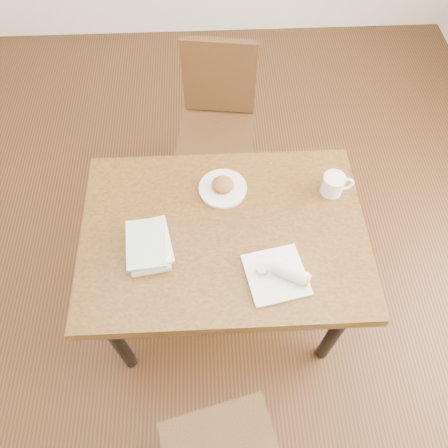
{
  "coord_description": "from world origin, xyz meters",
  "views": [
    {
      "loc": [
        -0.04,
        -0.95,
        2.3
      ],
      "look_at": [
        0.0,
        0.0,
        0.8
      ],
      "focal_mm": 35.0,
      "sensor_mm": 36.0,
      "label": 1
    }
  ],
  "objects_px": {
    "plate_burrito": "(280,274)",
    "table": "(224,240)",
    "plate_scone": "(223,187)",
    "coffee_mug": "(334,184)",
    "book_stack": "(149,245)",
    "chair_far": "(218,116)"
  },
  "relations": [
    {
      "from": "plate_burrito",
      "to": "coffee_mug",
      "type": "bearing_deg",
      "value": 55.63
    },
    {
      "from": "chair_far",
      "to": "table",
      "type": "bearing_deg",
      "value": -90.35
    },
    {
      "from": "book_stack",
      "to": "table",
      "type": "bearing_deg",
      "value": 13.46
    },
    {
      "from": "coffee_mug",
      "to": "plate_burrito",
      "type": "relative_size",
      "value": 0.53
    },
    {
      "from": "chair_far",
      "to": "coffee_mug",
      "type": "relative_size",
      "value": 6.76
    },
    {
      "from": "plate_scone",
      "to": "plate_burrito",
      "type": "bearing_deg",
      "value": -64.8
    },
    {
      "from": "plate_scone",
      "to": "table",
      "type": "bearing_deg",
      "value": -91.32
    },
    {
      "from": "chair_far",
      "to": "plate_scone",
      "type": "bearing_deg",
      "value": -90.05
    },
    {
      "from": "coffee_mug",
      "to": "book_stack",
      "type": "relative_size",
      "value": 0.55
    },
    {
      "from": "plate_scone",
      "to": "coffee_mug",
      "type": "xyz_separation_m",
      "value": [
        0.48,
        -0.03,
        0.03
      ]
    },
    {
      "from": "chair_far",
      "to": "book_stack",
      "type": "bearing_deg",
      "value": -108.0
    },
    {
      "from": "coffee_mug",
      "to": "book_stack",
      "type": "distance_m",
      "value": 0.83
    },
    {
      "from": "plate_burrito",
      "to": "book_stack",
      "type": "relative_size",
      "value": 1.03
    },
    {
      "from": "table",
      "to": "plate_scone",
      "type": "height_order",
      "value": "plate_scone"
    },
    {
      "from": "coffee_mug",
      "to": "table",
      "type": "bearing_deg",
      "value": -159.42
    },
    {
      "from": "table",
      "to": "plate_scone",
      "type": "distance_m",
      "value": 0.23
    },
    {
      "from": "plate_burrito",
      "to": "table",
      "type": "bearing_deg",
      "value": 133.06
    },
    {
      "from": "chair_far",
      "to": "plate_burrito",
      "type": "height_order",
      "value": "chair_far"
    },
    {
      "from": "plate_scone",
      "to": "book_stack",
      "type": "bearing_deg",
      "value": -137.64
    },
    {
      "from": "table",
      "to": "book_stack",
      "type": "distance_m",
      "value": 0.33
    },
    {
      "from": "plate_scone",
      "to": "plate_burrito",
      "type": "xyz_separation_m",
      "value": [
        0.2,
        -0.43,
        0.0
      ]
    },
    {
      "from": "plate_scone",
      "to": "plate_burrito",
      "type": "height_order",
      "value": "plate_burrito"
    }
  ]
}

